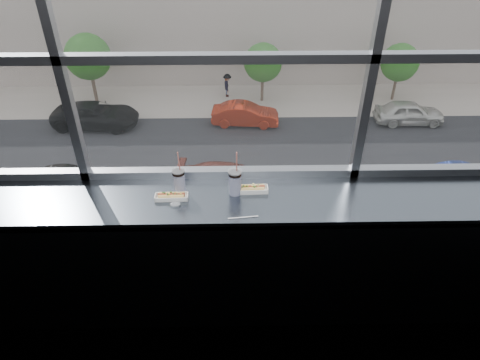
{
  "coord_description": "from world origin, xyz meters",
  "views": [
    {
      "loc": [
        0.1,
        -1.16,
        2.91
      ],
      "look_at": [
        0.14,
        1.23,
        1.25
      ],
      "focal_mm": 32.0,
      "sensor_mm": 36.0,
      "label": 1
    }
  ],
  "objects_px": {
    "car_far_c": "(410,109)",
    "car_near_e": "(466,175)",
    "pedestrian_b": "(227,83)",
    "tree_left": "(88,57)",
    "soda_cup_left": "(179,180)",
    "car_far_a": "(95,111)",
    "tree_right": "(400,63)",
    "hotdog_tray_left": "(171,196)",
    "car_near_c": "(230,176)",
    "loose_straw": "(243,217)",
    "car_near_b": "(69,179)",
    "car_far_b": "(245,111)",
    "soda_cup_right": "(235,181)",
    "wrapper": "(175,204)",
    "pedestrian_d": "(367,89)",
    "tree_center": "(263,63)",
    "hotdog_tray_right": "(251,189)"
  },
  "relations": [
    {
      "from": "hotdog_tray_left",
      "to": "loose_straw",
      "type": "height_order",
      "value": "hotdog_tray_left"
    },
    {
      "from": "loose_straw",
      "to": "car_near_c",
      "type": "xyz_separation_m",
      "value": [
        -0.27,
        16.5,
        -10.96
      ]
    },
    {
      "from": "tree_left",
      "to": "tree_center",
      "type": "height_order",
      "value": "tree_left"
    },
    {
      "from": "hotdog_tray_left",
      "to": "tree_left",
      "type": "xyz_separation_m",
      "value": [
        -10.02,
        28.28,
        -8.59
      ]
    },
    {
      "from": "tree_left",
      "to": "car_near_b",
      "type": "bearing_deg",
      "value": -81.7
    },
    {
      "from": "pedestrian_b",
      "to": "hotdog_tray_right",
      "type": "bearing_deg",
      "value": -178.97
    },
    {
      "from": "car_far_c",
      "to": "car_near_e",
      "type": "height_order",
      "value": "car_far_c"
    },
    {
      "from": "hotdog_tray_left",
      "to": "loose_straw",
      "type": "xyz_separation_m",
      "value": [
        0.49,
        -0.21,
        -0.02
      ]
    },
    {
      "from": "pedestrian_b",
      "to": "hotdog_tray_left",
      "type": "bearing_deg",
      "value": 179.93
    },
    {
      "from": "soda_cup_left",
      "to": "car_far_a",
      "type": "bearing_deg",
      "value": 110.38
    },
    {
      "from": "soda_cup_right",
      "to": "car_far_c",
      "type": "distance_m",
      "value": 29.29
    },
    {
      "from": "soda_cup_left",
      "to": "car_near_c",
      "type": "height_order",
      "value": "soda_cup_left"
    },
    {
      "from": "pedestrian_b",
      "to": "tree_left",
      "type": "bearing_deg",
      "value": 94.6
    },
    {
      "from": "pedestrian_b",
      "to": "tree_right",
      "type": "bearing_deg",
      "value": -93.62
    },
    {
      "from": "car_near_b",
      "to": "tree_center",
      "type": "xyz_separation_m",
      "value": [
        10.97,
        12.0,
        1.98
      ]
    },
    {
      "from": "tree_right",
      "to": "car_far_a",
      "type": "bearing_deg",
      "value": -169.59
    },
    {
      "from": "car_far_c",
      "to": "pedestrian_b",
      "type": "height_order",
      "value": "pedestrian_b"
    },
    {
      "from": "hotdog_tray_left",
      "to": "tree_center",
      "type": "distance_m",
      "value": 29.83
    },
    {
      "from": "car_far_a",
      "to": "pedestrian_d",
      "type": "distance_m",
      "value": 19.9
    },
    {
      "from": "loose_straw",
      "to": "car_far_b",
      "type": "distance_m",
      "value": 26.88
    },
    {
      "from": "car_near_b",
      "to": "car_far_b",
      "type": "bearing_deg",
      "value": -47.11
    },
    {
      "from": "soda_cup_right",
      "to": "car_far_a",
      "type": "bearing_deg",
      "value": 111.17
    },
    {
      "from": "hotdog_tray_right",
      "to": "soda_cup_left",
      "type": "relative_size",
      "value": 0.73
    },
    {
      "from": "hotdog_tray_left",
      "to": "car_far_a",
      "type": "relative_size",
      "value": 0.04
    },
    {
      "from": "soda_cup_right",
      "to": "car_near_c",
      "type": "bearing_deg",
      "value": 90.76
    },
    {
      "from": "tree_left",
      "to": "car_far_a",
      "type": "bearing_deg",
      "value": -74.84
    },
    {
      "from": "soda_cup_left",
      "to": "tree_right",
      "type": "relative_size",
      "value": 0.08
    },
    {
      "from": "car_far_a",
      "to": "tree_left",
      "type": "distance_m",
      "value": 4.79
    },
    {
      "from": "hotdog_tray_left",
      "to": "car_far_c",
      "type": "height_order",
      "value": "hotdog_tray_left"
    },
    {
      "from": "tree_center",
      "to": "hotdog_tray_right",
      "type": "bearing_deg",
      "value": -94.34
    },
    {
      "from": "pedestrian_d",
      "to": "tree_right",
      "type": "distance_m",
      "value": 2.92
    },
    {
      "from": "tree_center",
      "to": "tree_right",
      "type": "bearing_deg",
      "value": 0.0
    },
    {
      "from": "tree_right",
      "to": "hotdog_tray_left",
      "type": "bearing_deg",
      "value": -114.41
    },
    {
      "from": "tree_right",
      "to": "pedestrian_b",
      "type": "bearing_deg",
      "value": 176.38
    },
    {
      "from": "wrapper",
      "to": "pedestrian_d",
      "type": "height_order",
      "value": "wrapper"
    },
    {
      "from": "soda_cup_right",
      "to": "tree_center",
      "type": "relative_size",
      "value": 0.08
    },
    {
      "from": "car_near_b",
      "to": "tree_left",
      "type": "height_order",
      "value": "tree_left"
    },
    {
      "from": "car_far_b",
      "to": "car_near_e",
      "type": "distance_m",
      "value": 14.08
    },
    {
      "from": "car_near_b",
      "to": "car_far_a",
      "type": "bearing_deg",
      "value": 7.71
    },
    {
      "from": "hotdog_tray_right",
      "to": "loose_straw",
      "type": "bearing_deg",
      "value": -103.29
    },
    {
      "from": "car_near_c",
      "to": "tree_right",
      "type": "xyz_separation_m",
      "value": [
        12.61,
        12.0,
        1.82
      ]
    },
    {
      "from": "tree_center",
      "to": "tree_right",
      "type": "xyz_separation_m",
      "value": [
        10.14,
        0.0,
        -0.06
      ]
    },
    {
      "from": "loose_straw",
      "to": "car_near_e",
      "type": "relative_size",
      "value": 0.03
    },
    {
      "from": "car_far_a",
      "to": "car_near_c",
      "type": "height_order",
      "value": "car_near_c"
    },
    {
      "from": "wrapper",
      "to": "pedestrian_d",
      "type": "relative_size",
      "value": 0.04
    },
    {
      "from": "hotdog_tray_right",
      "to": "car_far_a",
      "type": "xyz_separation_m",
      "value": [
        -9.49,
        24.2,
        -11.0
      ]
    },
    {
      "from": "hotdog_tray_left",
      "to": "car_near_e",
      "type": "relative_size",
      "value": 0.04
    },
    {
      "from": "car_near_b",
      "to": "car_far_b",
      "type": "height_order",
      "value": "car_far_b"
    },
    {
      "from": "hotdog_tray_left",
      "to": "tree_center",
      "type": "xyz_separation_m",
      "value": [
        2.69,
        28.28,
        -9.1
      ]
    },
    {
      "from": "car_far_a",
      "to": "car_near_b",
      "type": "distance_m",
      "value": 8.03
    }
  ]
}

